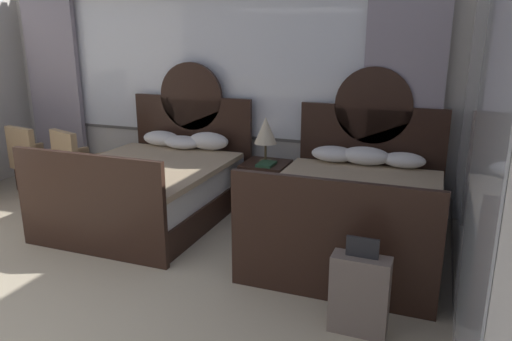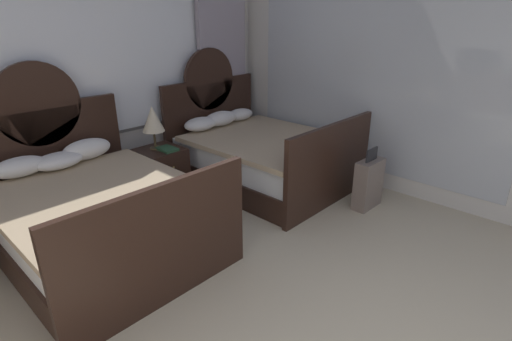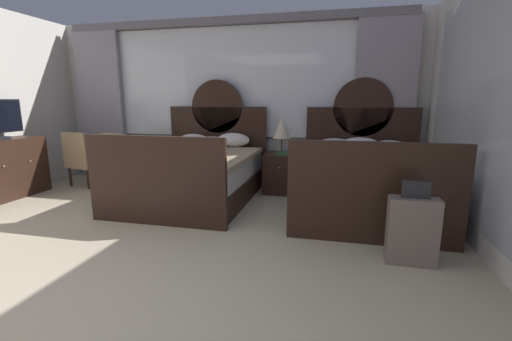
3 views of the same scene
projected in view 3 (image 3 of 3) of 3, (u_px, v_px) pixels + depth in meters
wall_back_window at (230, 97)px, 5.69m from camera, size 6.13×0.22×2.70m
bed_near_window at (195, 172)px, 4.87m from camera, size 1.66×2.16×1.72m
bed_near_mirror at (364, 181)px, 4.35m from camera, size 1.66×2.16×1.72m
nightstand_between_beds at (282, 173)px, 5.23m from camera, size 0.52×0.54×0.60m
table_lamp_on_nightstand at (282, 129)px, 5.14m from camera, size 0.27×0.27×0.53m
book_on_nightstand at (284, 153)px, 5.06m from camera, size 0.18×0.26×0.03m
armchair_by_window_left at (124, 159)px, 5.41m from camera, size 0.67×0.67×0.89m
armchair_by_window_centre at (85, 157)px, 5.57m from camera, size 0.62×0.62×0.89m
suitcase_on_floor at (412, 231)px, 2.92m from camera, size 0.41×0.18×0.73m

